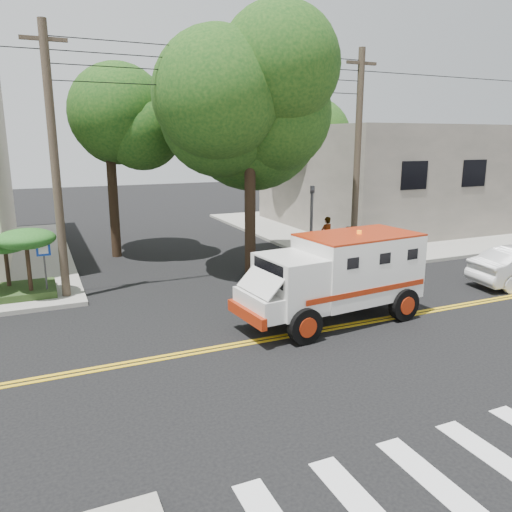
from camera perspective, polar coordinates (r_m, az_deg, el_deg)
name	(u,v)px	position (r m, az deg, el deg)	size (l,w,h in m)	color
ground	(292,335)	(14.29, 4.16, -9.01)	(100.00, 100.00, 0.00)	black
sidewalk_ne	(381,226)	(32.43, 14.13, 3.36)	(17.00, 17.00, 0.15)	gray
building_right	(398,175)	(33.40, 15.96, 8.85)	(14.00, 12.00, 6.00)	#686259
utility_pole_left	(55,167)	(17.68, -21.97, 9.37)	(0.28, 0.28, 9.00)	#382D23
utility_pole_right	(357,161)	(21.85, 11.48, 10.60)	(0.28, 0.28, 9.00)	#382D23
tree_main	(263,90)	(19.74, 0.86, 18.45)	(6.08, 5.70, 9.85)	black
tree_left	(117,131)	(23.71, -15.60, 13.55)	(4.48, 4.20, 7.70)	black
tree_right	(301,127)	(31.32, 5.16, 14.43)	(4.80, 4.50, 8.20)	black
traffic_signal	(311,220)	(20.22, 6.35, 4.11)	(0.15, 0.18, 3.60)	#3F3F42
accessibility_sign	(44,262)	(18.27, -23.03, -0.60)	(0.45, 0.10, 2.02)	#3F3F42
palm_planter	(3,254)	(18.69, -26.91, 0.19)	(3.52, 2.63, 2.36)	#1E3314
armored_truck	(338,273)	(15.16, 9.39, -1.92)	(5.91, 2.77, 2.61)	silver
pedestrian_a	(326,235)	(23.73, 8.05, 2.42)	(0.62, 0.41, 1.71)	gray
pedestrian_b	(347,247)	(21.26, 10.37, 1.07)	(0.83, 0.65, 1.71)	gray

